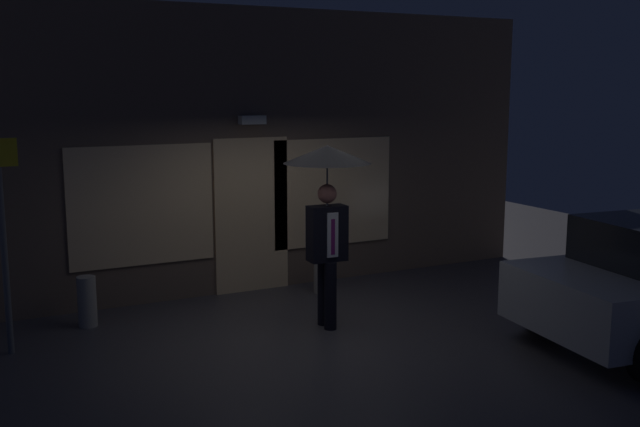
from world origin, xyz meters
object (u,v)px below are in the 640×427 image
at_px(street_sign_post, 2,229).
at_px(person_with_umbrella, 327,187).
at_px(sidewalk_bollard_2, 87,302).
at_px(sidewalk_bollard, 321,272).

bearing_deg(street_sign_post, person_with_umbrella, -12.09).
distance_m(street_sign_post, sidewalk_bollard_2, 1.54).
bearing_deg(sidewalk_bollard_2, person_with_umbrella, -27.30).
height_order(street_sign_post, sidewalk_bollard_2, street_sign_post).
distance_m(street_sign_post, sidewalk_bollard, 4.35).
height_order(person_with_umbrella, street_sign_post, street_sign_post).
bearing_deg(street_sign_post, sidewalk_bollard, 8.77).
relative_size(street_sign_post, sidewalk_bollard_2, 3.94).
height_order(street_sign_post, sidewalk_bollard, street_sign_post).
distance_m(person_with_umbrella, sidewalk_bollard, 2.09).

